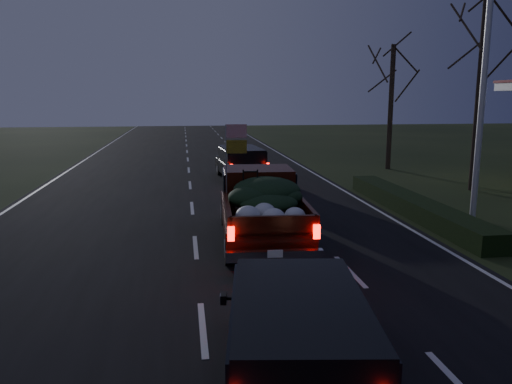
{
  "coord_description": "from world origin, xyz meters",
  "views": [
    {
      "loc": [
        -0.25,
        -13.4,
        4.11
      ],
      "look_at": [
        1.87,
        1.17,
        1.3
      ],
      "focal_mm": 35.0,
      "sensor_mm": 36.0,
      "label": 1
    }
  ],
  "objects_px": {
    "light_pole": "(486,54)",
    "pickup_truck": "(261,202)",
    "lead_suv": "(241,160)",
    "rear_suv": "(298,336)"
  },
  "relations": [
    {
      "from": "light_pole",
      "to": "lead_suv",
      "type": "distance_m",
      "value": 12.5
    },
    {
      "from": "pickup_truck",
      "to": "lead_suv",
      "type": "height_order",
      "value": "pickup_truck"
    },
    {
      "from": "lead_suv",
      "to": "rear_suv",
      "type": "xyz_separation_m",
      "value": [
        -1.37,
        -18.71,
        -0.06
      ]
    },
    {
      "from": "pickup_truck",
      "to": "lead_suv",
      "type": "relative_size",
      "value": 1.23
    },
    {
      "from": "light_pole",
      "to": "pickup_truck",
      "type": "xyz_separation_m",
      "value": [
        -7.58,
        -1.53,
        -4.36
      ]
    },
    {
      "from": "lead_suv",
      "to": "rear_suv",
      "type": "height_order",
      "value": "lead_suv"
    },
    {
      "from": "pickup_truck",
      "to": "rear_suv",
      "type": "bearing_deg",
      "value": -92.11
    },
    {
      "from": "light_pole",
      "to": "lead_suv",
      "type": "relative_size",
      "value": 1.93
    },
    {
      "from": "light_pole",
      "to": "pickup_truck",
      "type": "distance_m",
      "value": 8.88
    },
    {
      "from": "lead_suv",
      "to": "light_pole",
      "type": "bearing_deg",
      "value": -58.13
    }
  ]
}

